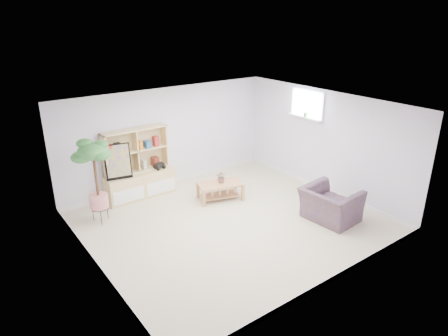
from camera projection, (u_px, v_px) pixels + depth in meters
floor at (230, 222)px, 8.17m from camera, size 5.50×5.00×0.01m
ceiling at (231, 107)px, 7.29m from camera, size 5.50×5.00×0.01m
walls at (231, 168)px, 7.73m from camera, size 5.51×5.01×2.40m
baseboard at (230, 220)px, 8.15m from camera, size 5.50×5.00×0.10m
window at (308, 104)px, 9.40m from camera, size 0.10×0.98×0.68m
window_sill at (305, 117)px, 9.48m from camera, size 0.14×1.00×0.04m
storage_unit at (139, 164)px, 9.05m from camera, size 1.60×0.54×1.60m
poster at (118, 162)px, 8.64m from camera, size 0.58×0.24×0.78m
toy_truck at (159, 166)px, 9.28m from camera, size 0.33×0.25×0.16m
coffee_table at (220, 191)px, 9.10m from camera, size 1.10×0.80×0.40m
table_plant at (222, 177)px, 9.01m from camera, size 0.33×0.32×0.28m
floor_tree at (97, 182)px, 7.89m from camera, size 0.78×0.78×1.75m
armchair at (330, 202)px, 8.13m from camera, size 1.00×1.13×0.79m
sill_plant at (306, 112)px, 9.42m from camera, size 0.12×0.10×0.22m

